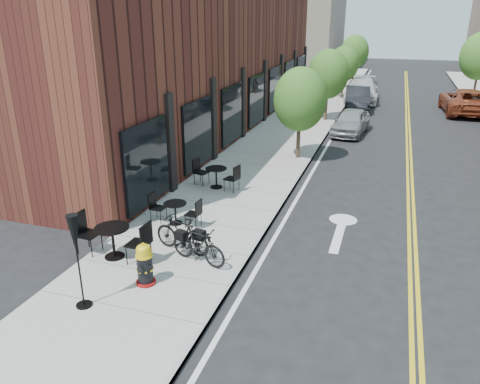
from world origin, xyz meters
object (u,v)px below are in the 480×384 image
(bistro_set_a, at_px, (113,238))
(bistro_set_c, at_px, (216,175))
(bicycle_right, at_px, (198,245))
(patio_umbrella, at_px, (75,242))
(parked_car_far, at_px, (465,101))
(parked_car_c, at_px, (361,90))
(parked_car_b, at_px, (357,98))
(parked_car_a, at_px, (351,122))
(bistro_set_b, at_px, (175,210))
(fire_hydrant, at_px, (145,265))
(bicycle_left, at_px, (182,234))

(bistro_set_a, distance_m, bistro_set_c, 5.61)
(bicycle_right, xyz_separation_m, bistro_set_c, (-1.49, 5.16, -0.01))
(patio_umbrella, relative_size, parked_car_far, 0.38)
(bistro_set_a, relative_size, parked_car_c, 0.37)
(parked_car_b, bearing_deg, parked_car_a, -93.39)
(parked_car_a, bearing_deg, bistro_set_b, -99.38)
(parked_car_b, bearing_deg, fire_hydrant, -102.27)
(bistro_set_c, xyz_separation_m, parked_car_b, (3.40, 16.93, 0.13))
(bicycle_left, relative_size, parked_car_far, 0.30)
(bistro_set_b, xyz_separation_m, patio_umbrella, (-0.06, -4.39, 1.08))
(bistro_set_a, bearing_deg, parked_car_far, 68.60)
(bistro_set_b, bearing_deg, bistro_set_a, -100.44)
(fire_hydrant, distance_m, bistro_set_a, 1.62)
(patio_umbrella, relative_size, parked_car_b, 0.48)
(bicycle_left, height_order, bistro_set_c, bicycle_left)
(bicycle_left, xyz_separation_m, bistro_set_c, (-0.87, 4.76, -0.02))
(bistro_set_a, distance_m, bistro_set_b, 2.41)
(bicycle_left, bearing_deg, parked_car_a, -178.15)
(patio_umbrella, relative_size, parked_car_c, 0.38)
(patio_umbrella, xyz_separation_m, parked_car_b, (3.51, 24.56, -0.91))
(fire_hydrant, xyz_separation_m, parked_car_far, (9.22, 24.12, 0.17))
(patio_umbrella, xyz_separation_m, parked_car_c, (3.51, 27.70, -0.83))
(parked_car_a, relative_size, parked_car_b, 0.87)
(fire_hydrant, xyz_separation_m, bistro_set_a, (-1.37, 0.86, 0.06))
(parked_car_far, bearing_deg, bistro_set_b, 61.09)
(bistro_set_a, xyz_separation_m, parked_car_b, (4.06, 22.50, 0.06))
(bicycle_right, bearing_deg, bistro_set_a, 116.35)
(bicycle_left, relative_size, bistro_set_c, 0.93)
(bistro_set_a, bearing_deg, parked_car_c, 84.08)
(bicycle_right, bearing_deg, parked_car_b, 10.73)
(bistro_set_a, height_order, bistro_set_c, bistro_set_a)
(parked_car_far, bearing_deg, patio_umbrella, 64.96)
(bistro_set_a, distance_m, parked_car_far, 25.56)
(bistro_set_c, relative_size, parked_car_c, 0.33)
(parked_car_b, bearing_deg, bistro_set_c, -107.07)
(parked_car_c, bearing_deg, bistro_set_a, -102.03)
(patio_umbrella, bearing_deg, bistro_set_c, 89.21)
(bistro_set_b, distance_m, parked_car_b, 20.46)
(bistro_set_a, relative_size, bistro_set_c, 1.13)
(patio_umbrella, xyz_separation_m, parked_car_a, (3.79, 17.62, -0.98))
(bistro_set_a, xyz_separation_m, parked_car_a, (4.34, 15.56, -0.01))
(bicycle_left, height_order, parked_car_c, parked_car_c)
(fire_hydrant, relative_size, parked_car_a, 0.27)
(bicycle_left, xyz_separation_m, patio_umbrella, (-0.97, -2.87, 1.01))
(bicycle_right, distance_m, parked_car_far, 24.37)
(bistro_set_b, height_order, parked_car_a, parked_car_a)
(bistro_set_b, distance_m, parked_car_far, 23.19)
(parked_car_a, bearing_deg, bicycle_right, -91.87)
(bistro_set_b, relative_size, parked_car_c, 0.29)
(bistro_set_c, relative_size, patio_umbrella, 0.85)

